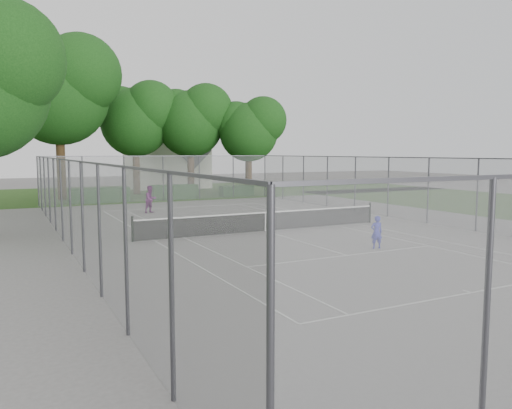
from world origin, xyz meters
name	(u,v)px	position (x,y,z in m)	size (l,w,h in m)	color
ground	(265,231)	(0.00, 0.00, 0.00)	(120.00, 120.00, 0.00)	slate
grass_far	(136,192)	(0.00, 26.00, 0.00)	(60.00, 20.00, 0.00)	#234413
court_markings	(265,231)	(0.00, 0.00, 0.01)	(11.03, 23.83, 0.01)	beige
tennis_net	(265,221)	(0.00, 0.00, 0.51)	(12.87, 0.10, 1.10)	black
perimeter_fence	(265,194)	(0.00, 0.00, 1.81)	(18.08, 34.08, 3.52)	#38383D
tree_far_left	(60,87)	(-6.87, 21.54, 8.92)	(9.02, 8.24, 12.97)	#332112
tree_far_midleft	(136,117)	(-0.26, 24.14, 6.97)	(7.05, 6.44, 10.14)	#332112
tree_far_midright	(191,118)	(4.37, 22.55, 6.85)	(6.93, 6.33, 9.97)	#332112
tree_far_right	(250,127)	(8.92, 19.81, 6.03)	(6.11, 5.57, 8.78)	#332112
hedge_left	(99,195)	(-4.67, 18.16, 0.55)	(4.38, 1.31, 1.10)	#164215
hedge_mid	(175,192)	(1.21, 17.97, 0.58)	(3.70, 1.06, 1.16)	#164215
hedge_right	(236,191)	(7.00, 18.55, 0.44)	(2.93, 1.07, 0.88)	#164215
house	(166,150)	(4.50, 30.88, 4.00)	(7.99, 6.19, 9.94)	beige
girl_player	(377,232)	(1.89, -5.80, 0.65)	(0.47, 0.31, 1.30)	#2C2EA5
woman_player	(151,199)	(-2.98, 9.73, 0.85)	(0.83, 0.65, 1.71)	#6C2469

